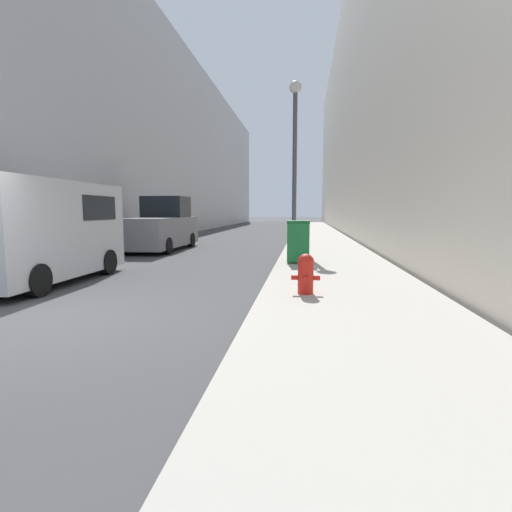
# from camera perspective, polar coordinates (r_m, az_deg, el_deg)

# --- Properties ---
(ground_plane) EXTENTS (200.00, 200.00, 0.00)m
(ground_plane) POSITION_cam_1_polar(r_m,az_deg,el_deg) (6.84, -30.40, -8.26)
(ground_plane) COLOR #424244
(sidewalk_right) EXTENTS (3.27, 60.00, 0.15)m
(sidewalk_right) POSITION_cam_1_polar(r_m,az_deg,el_deg) (23.30, 8.98, 2.56)
(sidewalk_right) COLOR #ADA89E
(sidewalk_right) RESTS_ON ground
(building_left_glass) EXTENTS (12.00, 60.00, 13.34)m
(building_left_glass) POSITION_cam_1_polar(r_m,az_deg,el_deg) (34.80, -18.39, 14.47)
(building_left_glass) COLOR #BCBCC1
(building_left_glass) RESTS_ON ground
(building_right_stone) EXTENTS (12.00, 60.00, 17.08)m
(building_right_stone) POSITION_cam_1_polar(r_m,az_deg,el_deg) (33.12, 22.94, 18.01)
(building_right_stone) COLOR beige
(building_right_stone) RESTS_ON ground
(fire_hydrant) EXTENTS (0.52, 0.41, 0.72)m
(fire_hydrant) POSITION_cam_1_polar(r_m,az_deg,el_deg) (7.23, 7.11, -2.39)
(fire_hydrant) COLOR red
(fire_hydrant) RESTS_ON sidewalk_right
(trash_bin) EXTENTS (0.64, 0.57, 1.21)m
(trash_bin) POSITION_cam_1_polar(r_m,az_deg,el_deg) (11.48, 6.07, 2.11)
(trash_bin) COLOR #1E7538
(trash_bin) RESTS_ON sidewalk_right
(lamppost) EXTENTS (0.48, 0.48, 6.43)m
(lamppost) POSITION_cam_1_polar(r_m,az_deg,el_deg) (16.14, 5.55, 14.93)
(lamppost) COLOR #4C4C51
(lamppost) RESTS_ON sidewalk_right
(white_van) EXTENTS (2.16, 4.42, 2.28)m
(white_van) POSITION_cam_1_polar(r_m,az_deg,el_deg) (10.32, -28.75, 3.57)
(white_van) COLOR silver
(white_van) RESTS_ON ground
(pickup_truck) EXTENTS (2.00, 5.13, 2.25)m
(pickup_truck) POSITION_cam_1_polar(r_m,az_deg,el_deg) (17.28, -13.46, 3.99)
(pickup_truck) COLOR slate
(pickup_truck) RESTS_ON ground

